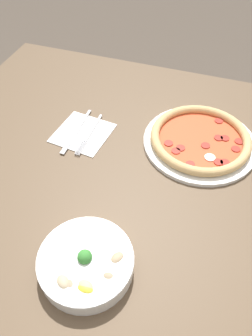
{
  "coord_description": "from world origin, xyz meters",
  "views": [
    {
      "loc": [
        -0.17,
        0.61,
        1.42
      ],
      "look_at": [
        0.02,
        0.04,
        0.75
      ],
      "focal_mm": 35.0,
      "sensor_mm": 36.0,
      "label": 1
    }
  ],
  "objects_px": {
    "bowl": "(86,262)",
    "fork": "(90,133)",
    "knife": "(78,129)",
    "pizza": "(200,140)"
  },
  "relations": [
    {
      "from": "bowl",
      "to": "fork",
      "type": "xyz_separation_m",
      "value": [
        0.16,
        -0.41,
        -0.02
      ]
    },
    {
      "from": "knife",
      "to": "fork",
      "type": "bearing_deg",
      "value": 80.91
    },
    {
      "from": "bowl",
      "to": "fork",
      "type": "distance_m",
      "value": 0.44
    },
    {
      "from": "fork",
      "to": "knife",
      "type": "height_order",
      "value": "same"
    },
    {
      "from": "bowl",
      "to": "knife",
      "type": "distance_m",
      "value": 0.46
    },
    {
      "from": "pizza",
      "to": "knife",
      "type": "height_order",
      "value": "pizza"
    },
    {
      "from": "fork",
      "to": "knife",
      "type": "xyz_separation_m",
      "value": [
        0.04,
        -0.01,
        -0.0
      ]
    },
    {
      "from": "bowl",
      "to": "pizza",
      "type": "bearing_deg",
      "value": -109.23
    },
    {
      "from": "fork",
      "to": "pizza",
      "type": "bearing_deg",
      "value": 101.64
    },
    {
      "from": "pizza",
      "to": "bowl",
      "type": "height_order",
      "value": "bowl"
    }
  ]
}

